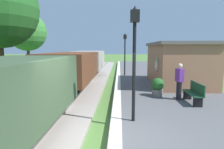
{
  "coord_description": "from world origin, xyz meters",
  "views": [
    {
      "loc": [
        0.5,
        -4.81,
        2.65
      ],
      "look_at": [
        0.09,
        5.49,
        1.21
      ],
      "focal_mm": 30.11,
      "sensor_mm": 36.0,
      "label": 1
    }
  ],
  "objects_px": {
    "freight_train": "(70,70)",
    "potted_planter": "(158,87)",
    "station_hut": "(177,63)",
    "bench_near_hut": "(194,93)",
    "lamp_post_near": "(134,43)",
    "person_waiting": "(179,80)",
    "lamp_post_far": "(125,46)",
    "tree_trackside_far": "(27,32)"
  },
  "relations": [
    {
      "from": "person_waiting",
      "to": "lamp_post_far",
      "type": "distance_m",
      "value": 8.36
    },
    {
      "from": "station_hut",
      "to": "freight_train",
      "type": "bearing_deg",
      "value": -164.81
    },
    {
      "from": "bench_near_hut",
      "to": "tree_trackside_far",
      "type": "height_order",
      "value": "tree_trackside_far"
    },
    {
      "from": "potted_planter",
      "to": "tree_trackside_far",
      "type": "relative_size",
      "value": 0.15
    },
    {
      "from": "station_hut",
      "to": "potted_planter",
      "type": "height_order",
      "value": "station_hut"
    },
    {
      "from": "freight_train",
      "to": "person_waiting",
      "type": "bearing_deg",
      "value": -21.11
    },
    {
      "from": "station_hut",
      "to": "lamp_post_near",
      "type": "relative_size",
      "value": 1.57
    },
    {
      "from": "lamp_post_near",
      "to": "tree_trackside_far",
      "type": "xyz_separation_m",
      "value": [
        -9.39,
        12.11,
        1.4
      ]
    },
    {
      "from": "bench_near_hut",
      "to": "station_hut",
      "type": "bearing_deg",
      "value": 82.4
    },
    {
      "from": "bench_near_hut",
      "to": "potted_planter",
      "type": "xyz_separation_m",
      "value": [
        -1.35,
        1.21,
        0.0
      ]
    },
    {
      "from": "person_waiting",
      "to": "tree_trackside_far",
      "type": "xyz_separation_m",
      "value": [
        -11.72,
        9.4,
        3.02
      ]
    },
    {
      "from": "person_waiting",
      "to": "lamp_post_far",
      "type": "height_order",
      "value": "lamp_post_far"
    },
    {
      "from": "potted_planter",
      "to": "station_hut",
      "type": "bearing_deg",
      "value": 59.82
    },
    {
      "from": "freight_train",
      "to": "lamp_post_far",
      "type": "relative_size",
      "value": 5.24
    },
    {
      "from": "freight_train",
      "to": "tree_trackside_far",
      "type": "bearing_deg",
      "value": 129.9
    },
    {
      "from": "potted_planter",
      "to": "lamp_post_near",
      "type": "height_order",
      "value": "lamp_post_near"
    },
    {
      "from": "bench_near_hut",
      "to": "tree_trackside_far",
      "type": "xyz_separation_m",
      "value": [
        -12.21,
        9.95,
        3.48
      ]
    },
    {
      "from": "person_waiting",
      "to": "potted_planter",
      "type": "distance_m",
      "value": 1.18
    },
    {
      "from": "potted_planter",
      "to": "person_waiting",
      "type": "bearing_deg",
      "value": -37.78
    },
    {
      "from": "bench_near_hut",
      "to": "lamp_post_far",
      "type": "bearing_deg",
      "value": 108.52
    },
    {
      "from": "potted_planter",
      "to": "lamp_post_near",
      "type": "relative_size",
      "value": 0.25
    },
    {
      "from": "station_hut",
      "to": "bench_near_hut",
      "type": "bearing_deg",
      "value": -97.6
    },
    {
      "from": "bench_near_hut",
      "to": "lamp_post_near",
      "type": "relative_size",
      "value": 0.41
    },
    {
      "from": "potted_planter",
      "to": "lamp_post_far",
      "type": "xyz_separation_m",
      "value": [
        -1.47,
        7.2,
        2.08
      ]
    },
    {
      "from": "lamp_post_far",
      "to": "potted_planter",
      "type": "bearing_deg",
      "value": -78.49
    },
    {
      "from": "lamp_post_near",
      "to": "potted_planter",
      "type": "bearing_deg",
      "value": 66.5
    },
    {
      "from": "freight_train",
      "to": "potted_planter",
      "type": "relative_size",
      "value": 21.18
    },
    {
      "from": "station_hut",
      "to": "lamp_post_far",
      "type": "relative_size",
      "value": 1.57
    },
    {
      "from": "potted_planter",
      "to": "lamp_post_near",
      "type": "distance_m",
      "value": 4.22
    },
    {
      "from": "station_hut",
      "to": "potted_planter",
      "type": "bearing_deg",
      "value": -120.18
    },
    {
      "from": "person_waiting",
      "to": "tree_trackside_far",
      "type": "relative_size",
      "value": 0.28
    },
    {
      "from": "freight_train",
      "to": "lamp_post_far",
      "type": "bearing_deg",
      "value": 59.29
    },
    {
      "from": "lamp_post_far",
      "to": "bench_near_hut",
      "type": "bearing_deg",
      "value": -71.48
    },
    {
      "from": "station_hut",
      "to": "tree_trackside_far",
      "type": "relative_size",
      "value": 0.96
    },
    {
      "from": "station_hut",
      "to": "lamp_post_near",
      "type": "height_order",
      "value": "lamp_post_near"
    },
    {
      "from": "potted_planter",
      "to": "lamp_post_near",
      "type": "xyz_separation_m",
      "value": [
        -1.47,
        -3.37,
        2.08
      ]
    },
    {
      "from": "freight_train",
      "to": "lamp_post_near",
      "type": "bearing_deg",
      "value": -55.53
    },
    {
      "from": "station_hut",
      "to": "lamp_post_near",
      "type": "xyz_separation_m",
      "value": [
        -3.43,
        -6.75,
        1.15
      ]
    },
    {
      "from": "person_waiting",
      "to": "tree_trackside_far",
      "type": "bearing_deg",
      "value": -54.88
    },
    {
      "from": "freight_train",
      "to": "bench_near_hut",
      "type": "height_order",
      "value": "freight_train"
    },
    {
      "from": "lamp_post_far",
      "to": "tree_trackside_far",
      "type": "distance_m",
      "value": 9.62
    },
    {
      "from": "station_hut",
      "to": "person_waiting",
      "type": "height_order",
      "value": "station_hut"
    }
  ]
}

